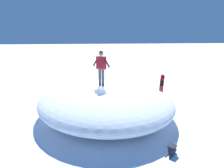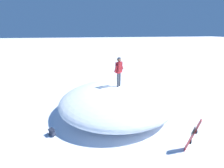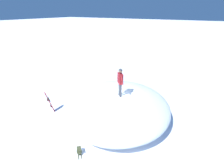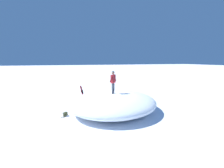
{
  "view_description": "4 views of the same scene",
  "coord_description": "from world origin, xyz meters",
  "px_view_note": "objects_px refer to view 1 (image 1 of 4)",
  "views": [
    {
      "loc": [
        -8.92,
        1.55,
        3.95
      ],
      "look_at": [
        -0.41,
        -0.07,
        1.69
      ],
      "focal_mm": 28.32,
      "sensor_mm": 36.0,
      "label": 1
    },
    {
      "loc": [
        -2.61,
        -8.49,
        4.81
      ],
      "look_at": [
        -0.7,
        0.03,
        1.88
      ],
      "focal_mm": 25.44,
      "sensor_mm": 36.0,
      "label": 2
    },
    {
      "loc": [
        7.68,
        4.56,
        6.47
      ],
      "look_at": [
        -0.5,
        -0.32,
        2.07
      ],
      "focal_mm": 25.82,
      "sensor_mm": 36.0,
      "label": 3
    },
    {
      "loc": [
        3.36,
        11.56,
        4.2
      ],
      "look_at": [
        -0.29,
        -0.21,
        2.23
      ],
      "focal_mm": 24.08,
      "sensor_mm": 36.0,
      "label": 4
    }
  ],
  "objects_px": {
    "backpack_near": "(99,91)",
    "backpack_far": "(172,149)",
    "snowboard_primary_upright": "(162,86)",
    "snowboarder_standing": "(101,65)"
  },
  "relations": [
    {
      "from": "snowboarder_standing",
      "to": "backpack_far",
      "type": "xyz_separation_m",
      "value": [
        -3.83,
        -1.97,
        -2.47
      ]
    },
    {
      "from": "snowboard_primary_upright",
      "to": "backpack_near",
      "type": "xyz_separation_m",
      "value": [
        1.72,
        4.1,
        -0.65
      ]
    },
    {
      "from": "snowboard_primary_upright",
      "to": "backpack_near",
      "type": "relative_size",
      "value": 2.76
    },
    {
      "from": "backpack_far",
      "to": "backpack_near",
      "type": "bearing_deg",
      "value": 12.84
    },
    {
      "from": "backpack_near",
      "to": "backpack_far",
      "type": "bearing_deg",
      "value": -167.16
    },
    {
      "from": "snowboard_primary_upright",
      "to": "backpack_far",
      "type": "bearing_deg",
      "value": 157.71
    },
    {
      "from": "snowboard_primary_upright",
      "to": "backpack_far",
      "type": "xyz_separation_m",
      "value": [
        -5.81,
        2.38,
        -0.64
      ]
    },
    {
      "from": "backpack_far",
      "to": "snowboarder_standing",
      "type": "bearing_deg",
      "value": 27.19
    },
    {
      "from": "snowboarder_standing",
      "to": "snowboard_primary_upright",
      "type": "bearing_deg",
      "value": -65.58
    },
    {
      "from": "backpack_near",
      "to": "backpack_far",
      "type": "distance_m",
      "value": 7.73
    }
  ]
}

